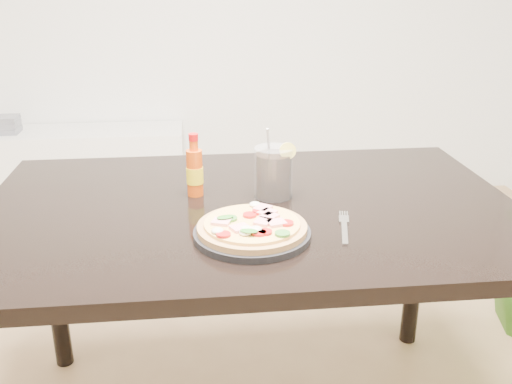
{
  "coord_description": "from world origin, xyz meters",
  "views": [
    {
      "loc": [
        -0.02,
        -1.09,
        1.32
      ],
      "look_at": [
        0.12,
        0.17,
        0.83
      ],
      "focal_mm": 40.0,
      "sensor_mm": 36.0,
      "label": 1
    }
  ],
  "objects": [
    {
      "name": "dining_table",
      "position": [
        0.12,
        0.29,
        0.67
      ],
      "size": [
        1.4,
        0.9,
        0.75
      ],
      "color": "black",
      "rests_on": "ground"
    },
    {
      "name": "plate",
      "position": [
        0.1,
        0.09,
        0.76
      ],
      "size": [
        0.27,
        0.27,
        0.02
      ],
      "primitive_type": "cylinder",
      "color": "black",
      "rests_on": "dining_table"
    },
    {
      "name": "pizza",
      "position": [
        0.1,
        0.09,
        0.78
      ],
      "size": [
        0.25,
        0.25,
        0.03
      ],
      "color": "tan",
      "rests_on": "plate"
    },
    {
      "name": "hot_sauce_bottle",
      "position": [
        -0.03,
        0.37,
        0.82
      ],
      "size": [
        0.05,
        0.05,
        0.17
      ],
      "rotation": [
        0.0,
        0.0,
        -0.18
      ],
      "color": "#D3490C",
      "rests_on": "dining_table"
    },
    {
      "name": "cola_cup",
      "position": [
        0.18,
        0.34,
        0.81
      ],
      "size": [
        0.11,
        0.1,
        0.19
      ],
      "rotation": [
        0.0,
        0.0,
        0.1
      ],
      "color": "black",
      "rests_on": "dining_table"
    },
    {
      "name": "fork",
      "position": [
        0.32,
        0.12,
        0.75
      ],
      "size": [
        0.06,
        0.19,
        0.0
      ],
      "rotation": [
        0.0,
        0.0,
        -0.23
      ],
      "color": "silver",
      "rests_on": "dining_table"
    },
    {
      "name": "media_console",
      "position": [
        -0.8,
        2.07,
        0.25
      ],
      "size": [
        1.4,
        0.34,
        0.5
      ],
      "primitive_type": "cube",
      "color": "white",
      "rests_on": "ground"
    },
    {
      "name": "cd_stack",
      "position": [
        -1.05,
        2.05,
        0.55
      ],
      "size": [
        0.14,
        0.12,
        0.09
      ],
      "color": "slate",
      "rests_on": "media_console"
    }
  ]
}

